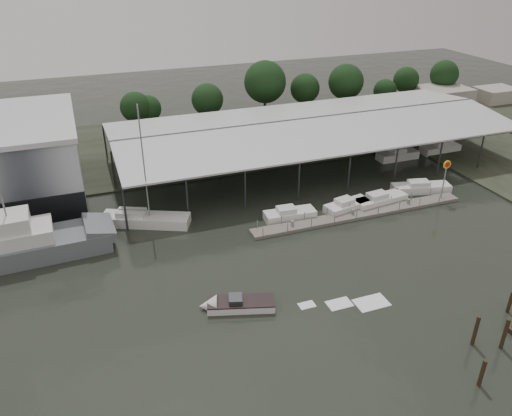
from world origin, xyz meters
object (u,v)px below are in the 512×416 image
object	(u,v)px
grey_trawler	(26,244)
speedboat_underway	(235,305)
shell_fuel_sign	(446,172)
white_sailboat	(144,219)

from	to	relation	value
grey_trawler	speedboat_underway	xyz separation A→B (m)	(17.76, -15.67, -1.19)
shell_fuel_sign	grey_trawler	size ratio (longest dim) A/B	0.31
shell_fuel_sign	white_sailboat	distance (m)	37.73
grey_trawler	white_sailboat	bearing A→B (deg)	9.69
grey_trawler	white_sailboat	distance (m)	12.95
shell_fuel_sign	speedboat_underway	world-z (taller)	shell_fuel_sign
shell_fuel_sign	white_sailboat	xyz separation A→B (m)	(-36.92, 7.04, -3.27)
shell_fuel_sign	speedboat_underway	bearing A→B (deg)	-160.34
white_sailboat	speedboat_underway	size ratio (longest dim) A/B	0.85
grey_trawler	white_sailboat	xyz separation A→B (m)	(12.62, 2.73, -0.92)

